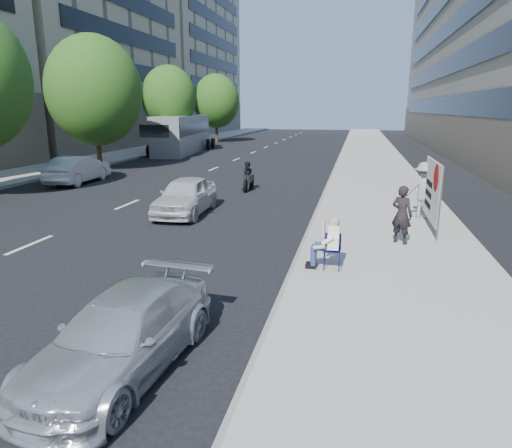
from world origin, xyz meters
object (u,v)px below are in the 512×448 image
(jogger, at_px, (423,190))
(parked_sedan, at_px, (123,334))
(pedestrian_woman, at_px, (402,215))
(motorcycle, at_px, (248,177))
(protest_banner, at_px, (432,190))
(white_sedan_near, at_px, (186,196))
(bus, at_px, (183,134))
(white_sedan_mid, at_px, (78,169))
(seated_protester, at_px, (328,240))

(jogger, bearing_deg, parked_sedan, 59.33)
(pedestrian_woman, xyz_separation_m, motorcycle, (-6.53, 8.45, -0.36))
(jogger, height_order, pedestrian_woman, jogger)
(parked_sedan, distance_m, motorcycle, 16.09)
(protest_banner, xyz_separation_m, white_sedan_near, (-8.72, 0.89, -0.69))
(jogger, relative_size, protest_banner, 0.65)
(white_sedan_near, height_order, bus, bus)
(white_sedan_mid, bearing_deg, motorcycle, 175.77)
(pedestrian_woman, height_order, white_sedan_near, pedestrian_woman)
(white_sedan_mid, height_order, bus, bus)
(protest_banner, height_order, bus, bus)
(jogger, relative_size, pedestrian_woman, 1.17)
(pedestrian_woman, distance_m, white_sedan_mid, 18.26)
(white_sedan_near, bearing_deg, jogger, 1.59)
(protest_banner, bearing_deg, parked_sedan, -121.25)
(white_sedan_mid, distance_m, bus, 17.99)
(motorcycle, bearing_deg, white_sedan_near, -105.47)
(parked_sedan, bearing_deg, bus, 114.92)
(jogger, distance_m, motorcycle, 9.05)
(jogger, height_order, white_sedan_near, jogger)
(white_sedan_mid, bearing_deg, protest_banner, 155.74)
(white_sedan_near, distance_m, white_sedan_mid, 10.22)
(white_sedan_near, bearing_deg, parked_sedan, -76.48)
(jogger, distance_m, white_sedan_near, 8.70)
(protest_banner, height_order, white_sedan_mid, protest_banner)
(protest_banner, relative_size, motorcycle, 1.50)
(white_sedan_near, xyz_separation_m, bus, (-9.35, 23.76, 0.93))
(motorcycle, bearing_deg, protest_banner, -44.52)
(seated_protester, xyz_separation_m, jogger, (2.92, 6.07, 0.27))
(seated_protester, height_order, pedestrian_woman, pedestrian_woman)
(motorcycle, bearing_deg, seated_protester, -71.39)
(pedestrian_woman, bearing_deg, bus, -25.11)
(jogger, relative_size, motorcycle, 0.97)
(pedestrian_woman, bearing_deg, white_sedan_near, 11.85)
(jogger, distance_m, parked_sedan, 12.40)
(seated_protester, relative_size, pedestrian_woman, 0.77)
(pedestrian_woman, distance_m, protest_banner, 2.27)
(seated_protester, distance_m, pedestrian_woman, 3.25)
(motorcycle, height_order, bus, bus)
(parked_sedan, xyz_separation_m, white_sedan_mid, (-11.36, 16.21, 0.15))
(jogger, height_order, motorcycle, jogger)
(protest_banner, xyz_separation_m, white_sedan_mid, (-17.12, 6.71, -0.67))
(motorcycle, relative_size, bus, 0.17)
(jogger, height_order, parked_sedan, jogger)
(parked_sedan, relative_size, white_sedan_near, 0.97)
(jogger, xyz_separation_m, parked_sedan, (-5.71, -10.99, -0.56))
(pedestrian_woman, relative_size, white_sedan_mid, 0.38)
(white_sedan_mid, xyz_separation_m, motorcycle, (9.54, -0.23, -0.10))
(white_sedan_mid, bearing_deg, white_sedan_near, 142.45)
(white_sedan_mid, bearing_deg, jogger, 160.14)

